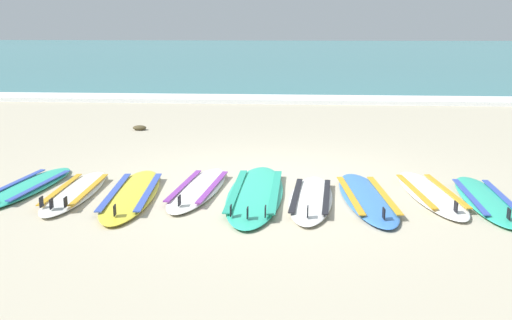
% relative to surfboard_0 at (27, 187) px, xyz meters
% --- Properties ---
extents(ground_plane, '(80.00, 80.00, 0.00)m').
position_rel_surfboard_0_xyz_m(ground_plane, '(2.96, 0.44, -0.04)').
color(ground_plane, '#B7AD93').
extents(sea, '(80.00, 60.00, 0.10)m').
position_rel_surfboard_0_xyz_m(sea, '(2.96, 38.06, 0.01)').
color(sea, teal).
rests_on(sea, ground).
extents(wave_foam_strip, '(80.00, 1.23, 0.11)m').
position_rel_surfboard_0_xyz_m(wave_foam_strip, '(2.96, 8.68, 0.02)').
color(wave_foam_strip, white).
rests_on(wave_foam_strip, ground).
extents(surfboard_0, '(0.68, 2.02, 0.18)m').
position_rel_surfboard_0_xyz_m(surfboard_0, '(0.00, 0.00, 0.00)').
color(surfboard_0, '#2DB793').
rests_on(surfboard_0, ground).
extents(surfboard_1, '(0.56, 1.93, 0.18)m').
position_rel_surfboard_0_xyz_m(surfboard_1, '(0.67, -0.16, 0.00)').
color(surfboard_1, silver).
rests_on(surfboard_1, ground).
extents(surfboard_2, '(0.76, 2.29, 0.18)m').
position_rel_surfboard_0_xyz_m(surfboard_2, '(1.37, -0.21, -0.00)').
color(surfboard_2, yellow).
rests_on(surfboard_2, ground).
extents(surfboard_3, '(0.69, 2.06, 0.18)m').
position_rel_surfboard_0_xyz_m(surfboard_3, '(2.11, 0.08, -0.00)').
color(surfboard_3, silver).
rests_on(surfboard_3, ground).
extents(surfboard_4, '(0.66, 2.58, 0.18)m').
position_rel_surfboard_0_xyz_m(surfboard_4, '(2.82, -0.06, 0.00)').
color(surfboard_4, '#2DB793').
rests_on(surfboard_4, ground).
extents(surfboard_5, '(0.62, 1.97, 0.18)m').
position_rel_surfboard_0_xyz_m(surfboard_5, '(3.47, -0.23, 0.00)').
color(surfboard_5, white).
rests_on(surfboard_5, ground).
extents(surfboard_6, '(0.72, 2.20, 0.18)m').
position_rel_surfboard_0_xyz_m(surfboard_6, '(4.11, -0.14, -0.00)').
color(surfboard_6, '#3875CC').
rests_on(surfboard_6, ground).
extents(surfboard_7, '(0.71, 2.08, 0.18)m').
position_rel_surfboard_0_xyz_m(surfboard_7, '(4.88, 0.08, -0.00)').
color(surfboard_7, white).
rests_on(surfboard_7, ground).
extents(surfboard_8, '(0.56, 2.03, 0.18)m').
position_rel_surfboard_0_xyz_m(surfboard_8, '(5.46, -0.12, -0.00)').
color(surfboard_8, '#2DB793').
rests_on(surfboard_8, ground).
extents(seaweed_clump_near_shoreline, '(0.26, 0.21, 0.09)m').
position_rel_surfboard_0_xyz_m(seaweed_clump_near_shoreline, '(0.26, 4.18, 0.01)').
color(seaweed_clump_near_shoreline, '#4C4228').
rests_on(seaweed_clump_near_shoreline, ground).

